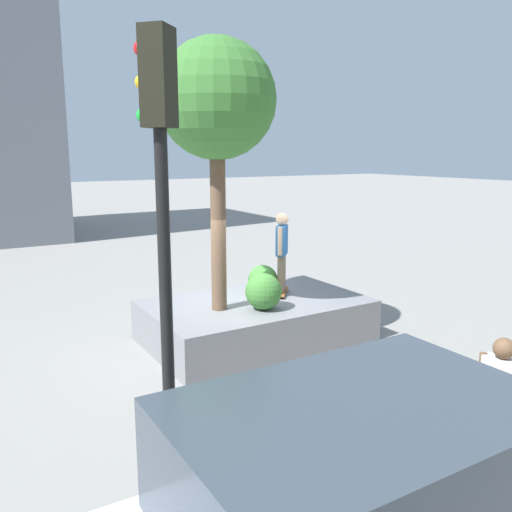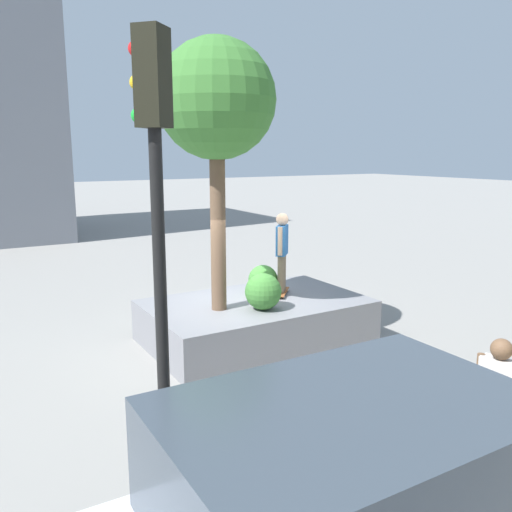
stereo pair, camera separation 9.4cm
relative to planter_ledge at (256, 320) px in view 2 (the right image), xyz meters
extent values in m
plane|color=gray|center=(0.40, -0.13, -0.40)|extent=(120.00, 120.00, 0.00)
cube|color=gray|center=(0.00, 0.00, 0.00)|extent=(4.23, 2.61, 0.81)
cylinder|color=brown|center=(0.88, 0.13, 2.01)|extent=(0.28, 0.28, 3.21)
sphere|color=#3D7A33|center=(0.88, 0.13, 4.19)|extent=(2.10, 2.10, 2.10)
sphere|color=#3D7A33|center=(0.19, 0.57, 0.75)|extent=(0.68, 0.68, 0.68)
sphere|color=#3D7A33|center=(-0.38, -0.35, 0.71)|extent=(0.61, 0.61, 0.61)
cube|color=brown|center=(-0.68, -0.11, 0.47)|extent=(0.69, 0.73, 0.02)
sphere|color=beige|center=(-0.57, 0.14, 0.43)|extent=(0.06, 0.06, 0.06)
sphere|color=beige|center=(-0.44, 0.02, 0.43)|extent=(0.06, 0.06, 0.06)
sphere|color=beige|center=(-0.91, -0.24, 0.43)|extent=(0.06, 0.06, 0.06)
sphere|color=beige|center=(-0.79, -0.36, 0.43)|extent=(0.06, 0.06, 0.06)
cylinder|color=#847056|center=(-0.74, -0.18, 0.86)|extent=(0.14, 0.14, 0.77)
cylinder|color=#847056|center=(-0.62, -0.04, 0.86)|extent=(0.14, 0.14, 0.77)
cube|color=#2D6BB2|center=(-0.68, -0.11, 1.54)|extent=(0.43, 0.44, 0.60)
cylinder|color=#D8AD8C|center=(-0.84, -0.28, 1.56)|extent=(0.09, 0.09, 0.57)
cylinder|color=#D8AD8C|center=(-0.52, 0.05, 1.56)|extent=(0.09, 0.09, 0.57)
sphere|color=#D8AD8C|center=(-0.68, -0.11, 1.97)|extent=(0.25, 0.25, 0.25)
cube|color=#38424C|center=(3.01, 6.25, 1.28)|extent=(2.54, 1.69, 0.81)
cylinder|color=black|center=(1.78, 5.33, -0.02)|extent=(0.77, 0.23, 0.76)
cylinder|color=black|center=(3.49, 4.10, 1.55)|extent=(0.12, 0.12, 3.90)
cube|color=black|center=(3.49, 4.10, 3.93)|extent=(0.37, 0.37, 0.85)
sphere|color=red|center=(3.60, 3.99, 4.17)|extent=(0.14, 0.14, 0.14)
sphere|color=gold|center=(3.60, 3.99, 3.89)|extent=(0.14, 0.14, 0.14)
sphere|color=green|center=(3.60, 3.99, 3.61)|extent=(0.14, 0.14, 0.14)
cylinder|color=#8C9EB7|center=(-0.20, 5.28, -0.02)|extent=(0.14, 0.14, 0.76)
cylinder|color=#8C9EB7|center=(-0.16, 5.10, -0.02)|extent=(0.14, 0.14, 0.76)
cube|color=silver|center=(-0.18, 5.19, 0.65)|extent=(0.26, 0.46, 0.59)
cylinder|color=brown|center=(-0.14, 4.97, 0.67)|extent=(0.09, 0.09, 0.56)
sphere|color=brown|center=(-0.18, 5.19, 1.07)|extent=(0.25, 0.25, 0.25)
camera|label=1|loc=(5.27, 8.64, 3.29)|focal=37.25mm
camera|label=2|loc=(5.19, 8.69, 3.29)|focal=37.25mm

